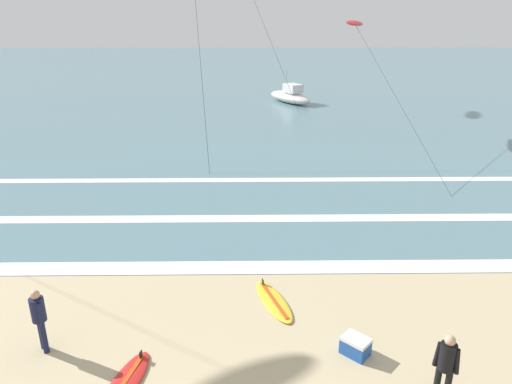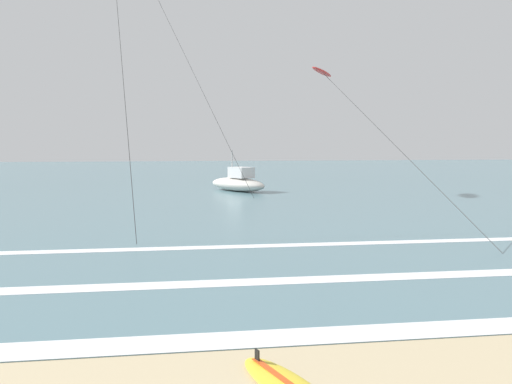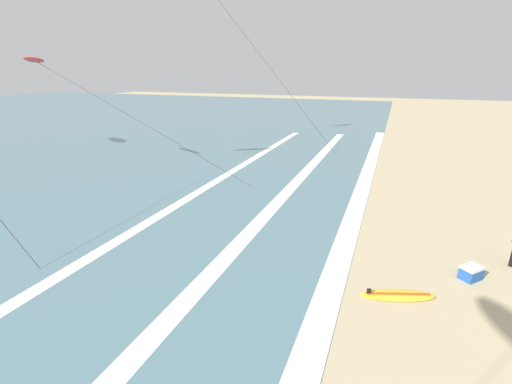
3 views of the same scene
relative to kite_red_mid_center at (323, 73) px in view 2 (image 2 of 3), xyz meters
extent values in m
cube|color=slate|center=(-6.08, 26.68, -6.56)|extent=(140.00, 90.00, 0.01)
cube|color=white|center=(-6.18, -17.92, -6.56)|extent=(58.80, 0.79, 0.01)
cube|color=white|center=(-6.76, -14.28, -6.56)|extent=(54.92, 0.65, 0.01)
cube|color=white|center=(-6.72, -9.93, -6.56)|extent=(53.39, 0.54, 0.01)
cube|color=#D84C19|center=(-5.83, -19.76, -6.48)|extent=(0.69, 1.72, 0.01)
cube|color=black|center=(-6.11, -18.99, -6.40)|extent=(0.06, 0.12, 0.16)
cylinder|color=#333333|center=(-9.29, -3.76, 1.42)|extent=(1.80, 10.51, 16.00)
cylinder|color=#333333|center=(-5.70, 9.05, 0.60)|extent=(6.06, 8.99, 14.35)
ellipsoid|color=red|center=(-0.01, 0.08, 0.04)|extent=(2.10, 3.22, 0.43)
cylinder|color=#333333|center=(1.02, -6.03, -3.26)|extent=(2.09, 12.22, 6.63)
ellipsoid|color=beige|center=(-3.05, 9.67, -6.12)|extent=(4.10, 5.34, 0.90)
cube|color=silver|center=(-2.85, 9.32, -5.32)|extent=(1.71, 1.85, 0.70)
cylinder|color=#B2B2B2|center=(-3.36, 10.18, -4.77)|extent=(0.08, 0.08, 1.80)
camera|label=1|loc=(-6.45, -30.61, 0.81)|focal=33.27mm
camera|label=2|loc=(-7.25, -26.52, -3.41)|focal=38.94mm
camera|label=3|loc=(-15.26, -19.09, -0.49)|focal=24.97mm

